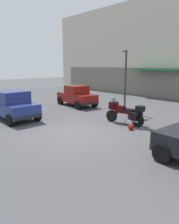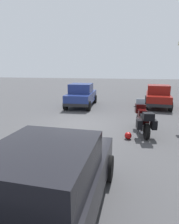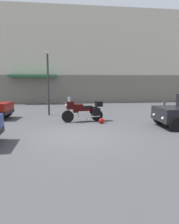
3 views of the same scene
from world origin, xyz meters
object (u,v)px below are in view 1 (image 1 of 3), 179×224
(motorcycle, at_px, (125,113))
(car_hatchback_near, at_px, (12,105))
(helmet, at_px, (131,127))
(streetlamp_curbside, at_px, (124,74))
(car_compact_side, at_px, (77,96))

(motorcycle, height_order, car_hatchback_near, car_hatchback_near)
(helmet, bearing_deg, streetlamp_curbside, 134.65)
(motorcycle, height_order, car_compact_side, car_compact_side)
(motorcycle, bearing_deg, car_compact_side, -20.96)
(motorcycle, relative_size, helmet, 8.07)
(helmet, height_order, car_compact_side, car_compact_side)
(helmet, relative_size, car_compact_side, 0.08)
(car_hatchback_near, xyz_separation_m, car_compact_side, (-0.71, 5.37, -0.04))
(helmet, distance_m, car_compact_side, 7.05)
(motorcycle, xyz_separation_m, streetlamp_curbside, (-2.00, 2.29, 1.88))
(motorcycle, distance_m, streetlamp_curbside, 3.58)
(motorcycle, height_order, helmet, motorcycle)
(car_hatchback_near, xyz_separation_m, streetlamp_curbside, (3.14, 6.21, 1.69))
(motorcycle, xyz_separation_m, car_hatchback_near, (-5.13, -3.92, 0.19))
(helmet, bearing_deg, car_compact_side, 162.96)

